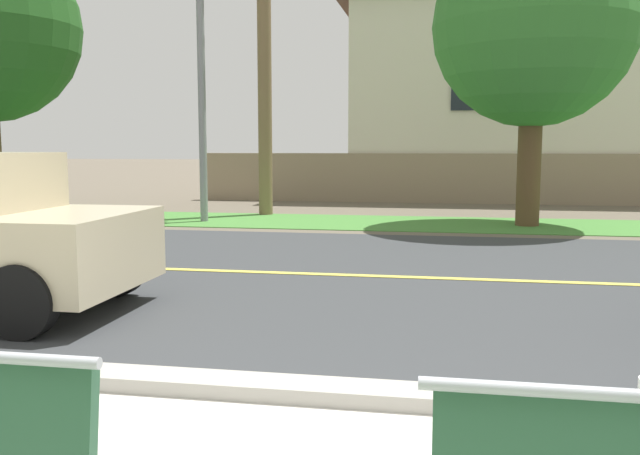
# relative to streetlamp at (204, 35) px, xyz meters

# --- Properties ---
(ground_plane) EXTENTS (140.00, 140.00, 0.00)m
(ground_plane) POSITION_rel_streetlamp_xyz_m (4.46, -4.18, -3.91)
(ground_plane) COLOR #665B4C
(curb_edge) EXTENTS (44.00, 0.30, 0.11)m
(curb_edge) POSITION_rel_streetlamp_xyz_m (4.46, -9.83, -3.85)
(curb_edge) COLOR #ADA89E
(curb_edge) RESTS_ON ground_plane
(street_asphalt) EXTENTS (52.00, 8.00, 0.01)m
(street_asphalt) POSITION_rel_streetlamp_xyz_m (4.46, -5.68, -3.90)
(street_asphalt) COLOR #383A3D
(street_asphalt) RESTS_ON ground_plane
(road_centre_line) EXTENTS (48.00, 0.14, 0.01)m
(road_centre_line) POSITION_rel_streetlamp_xyz_m (4.46, -5.68, -3.90)
(road_centre_line) COLOR #E0CC4C
(road_centre_line) RESTS_ON ground_plane
(far_verge_grass) EXTENTS (48.00, 2.80, 0.02)m
(far_verge_grass) POSITION_rel_streetlamp_xyz_m (4.46, 0.19, -3.90)
(far_verge_grass) COLOR #478438
(far_verge_grass) RESTS_ON ground_plane
(streetlamp) EXTENTS (0.24, 2.10, 6.81)m
(streetlamp) POSITION_rel_streetlamp_xyz_m (0.00, 0.00, 0.00)
(streetlamp) COLOR gray
(streetlamp) RESTS_ON ground_plane
(shade_tree_left) EXTENTS (3.94, 3.94, 6.50)m
(shade_tree_left) POSITION_rel_streetlamp_xyz_m (6.80, 0.10, 0.31)
(shade_tree_left) COLOR brown
(shade_tree_left) RESTS_ON ground_plane
(garden_wall) EXTENTS (13.00, 0.36, 1.40)m
(garden_wall) POSITION_rel_streetlamp_xyz_m (4.56, 5.60, -3.21)
(garden_wall) COLOR gray
(garden_wall) RESTS_ON ground_plane
(house_across_street) EXTENTS (13.49, 6.91, 6.49)m
(house_across_street) POSITION_rel_streetlamp_xyz_m (8.54, 8.79, -0.62)
(house_across_street) COLOR beige
(house_across_street) RESTS_ON ground_plane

